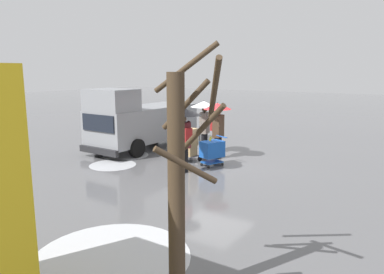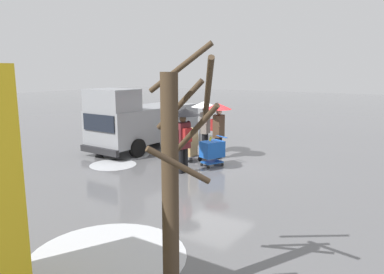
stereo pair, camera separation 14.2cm
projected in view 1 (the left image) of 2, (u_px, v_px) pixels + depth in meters
ground_plane at (212, 163)px, 13.11m from camera, size 90.00×90.00×0.00m
slush_patch_near_cluster at (112, 257)px, 6.50m from camera, size 2.85×2.85×0.01m
slush_patch_under_van at (113, 165)px, 12.82m from camera, size 1.64×1.64×0.01m
slush_patch_mid_street at (126, 155)px, 14.28m from camera, size 1.79×1.79×0.01m
cargo_van_parked_right at (141, 121)px, 15.39m from camera, size 2.22×5.35×2.60m
shopping_cart_vendor at (212, 150)px, 12.61m from camera, size 0.81×0.96×1.04m
hand_dolly_boxes at (190, 143)px, 13.19m from camera, size 0.57×0.75×1.32m
pedestrian_pink_side at (185, 125)px, 11.60m from camera, size 1.04×1.04×2.15m
pedestrian_black_side at (218, 117)px, 13.50m from camera, size 1.04×1.04×2.15m
pedestrian_white_side at (204, 114)px, 14.29m from camera, size 1.04×1.04×2.15m
bare_tree_near at (179, 179)px, 5.02m from camera, size 1.39×1.37×3.71m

